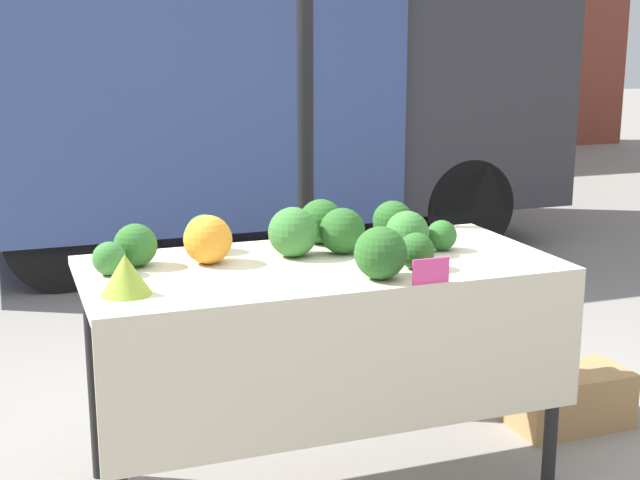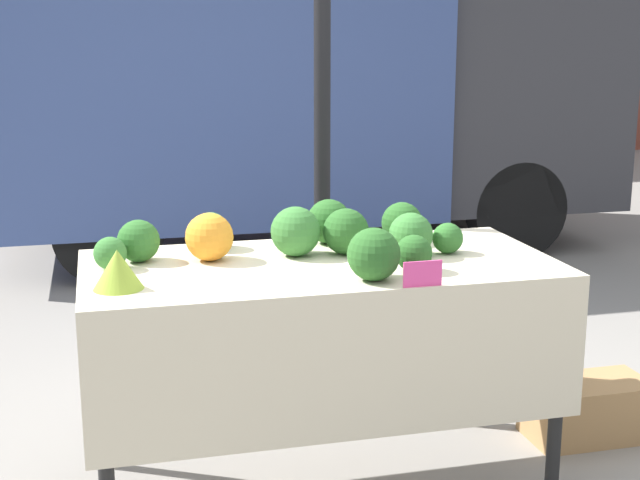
{
  "view_description": "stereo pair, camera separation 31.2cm",
  "coord_description": "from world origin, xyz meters",
  "px_view_note": "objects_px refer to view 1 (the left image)",
  "views": [
    {
      "loc": [
        -1.04,
        -2.86,
        1.64
      ],
      "look_at": [
        0.0,
        0.0,
        0.94
      ],
      "focal_mm": 50.0,
      "sensor_mm": 36.0,
      "label": 1
    },
    {
      "loc": [
        -0.74,
        -2.95,
        1.64
      ],
      "look_at": [
        0.0,
        0.0,
        0.94
      ],
      "focal_mm": 50.0,
      "sensor_mm": 36.0,
      "label": 2
    }
  ],
  "objects_px": {
    "parked_truck": "(235,73)",
    "price_sign": "(431,271)",
    "produce_crate": "(569,398)",
    "orange_cauliflower": "(208,240)"
  },
  "relations": [
    {
      "from": "parked_truck",
      "to": "price_sign",
      "type": "relative_size",
      "value": 35.21
    },
    {
      "from": "price_sign",
      "to": "produce_crate",
      "type": "height_order",
      "value": "price_sign"
    },
    {
      "from": "price_sign",
      "to": "produce_crate",
      "type": "relative_size",
      "value": 0.26
    },
    {
      "from": "produce_crate",
      "to": "parked_truck",
      "type": "bearing_deg",
      "value": 97.33
    },
    {
      "from": "parked_truck",
      "to": "orange_cauliflower",
      "type": "distance_m",
      "value": 3.88
    },
    {
      "from": "orange_cauliflower",
      "to": "produce_crate",
      "type": "distance_m",
      "value": 1.76
    },
    {
      "from": "parked_truck",
      "to": "price_sign",
      "type": "distance_m",
      "value": 4.26
    },
    {
      "from": "price_sign",
      "to": "produce_crate",
      "type": "bearing_deg",
      "value": 28.09
    },
    {
      "from": "orange_cauliflower",
      "to": "produce_crate",
      "type": "bearing_deg",
      "value": 0.02
    },
    {
      "from": "parked_truck",
      "to": "orange_cauliflower",
      "type": "xyz_separation_m",
      "value": [
        -1.08,
        -3.71,
        -0.41
      ]
    }
  ]
}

